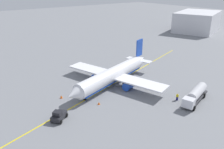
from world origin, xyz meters
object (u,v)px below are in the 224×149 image
object	(u,v)px
pushback_tug	(59,116)
safety_cone_wingtip	(99,103)
fuel_tanker	(195,95)
refueling_worker	(177,97)
airplane	(113,75)
safety_cone_nose	(61,97)

from	to	relation	value
pushback_tug	safety_cone_wingtip	world-z (taller)	pushback_tug
fuel_tanker	refueling_worker	bearing A→B (deg)	-46.03
airplane	fuel_tanker	distance (m)	21.34
fuel_tanker	pushback_tug	distance (m)	30.96
airplane	pushback_tug	world-z (taller)	airplane
pushback_tug	safety_cone_nose	distance (m)	9.49
refueling_worker	safety_cone_nose	xyz separation A→B (m)	(21.26, -17.46, -0.46)
fuel_tanker	pushback_tug	xyz separation A→B (m)	(28.53, -12.01, -0.73)
airplane	fuel_tanker	bearing A→B (deg)	115.63
fuel_tanker	refueling_worker	distance (m)	4.10
refueling_worker	safety_cone_wingtip	size ratio (longest dim) A/B	2.70
airplane	safety_cone_wingtip	bearing A→B (deg)	36.39
airplane	safety_cone_wingtip	world-z (taller)	airplane
fuel_tanker	pushback_tug	world-z (taller)	fuel_tanker
pushback_tug	refueling_worker	world-z (taller)	pushback_tug
safety_cone_nose	safety_cone_wingtip	size ratio (longest dim) A/B	1.15
safety_cone_wingtip	pushback_tug	bearing A→B (deg)	1.80
safety_cone_nose	fuel_tanker	bearing A→B (deg)	139.76
safety_cone_nose	safety_cone_wingtip	world-z (taller)	safety_cone_nose
pushback_tug	refueling_worker	bearing A→B (deg)	160.48
refueling_worker	safety_cone_wingtip	bearing A→B (deg)	-30.83
airplane	safety_cone_wingtip	size ratio (longest dim) A/B	52.17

